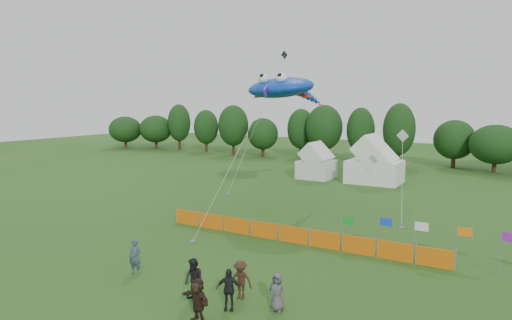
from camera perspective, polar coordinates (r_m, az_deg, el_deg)
The scene contains 15 objects.
ground at distance 21.56m, azimuth -8.37°, elevation -15.68°, with size 160.00×160.00×0.00m, color #234C16.
treeline at distance 61.47m, azimuth 20.00°, elevation 3.02°, with size 104.57×8.78×8.36m.
tent_left at distance 50.20m, azimuth 7.56°, elevation -0.45°, with size 3.60×3.60×3.18m.
tent_right at distance 48.53m, azimuth 14.62°, elevation -0.53°, with size 5.37×4.30×3.79m.
barrier_fence at distance 27.63m, azimuth 4.64°, elevation -9.28°, with size 17.90×0.06×1.00m.
flag_row at distance 25.59m, azimuth 21.90°, elevation -9.08°, with size 10.73×0.73×2.23m.
spectator_a at distance 23.46m, azimuth -14.88°, elevation -11.64°, with size 0.63×0.42×1.74m, color #334356.
spectator_b at distance 19.98m, azimuth -7.78°, elevation -14.70°, with size 0.90×0.70×1.86m, color black.
spectator_c at distance 20.13m, azimuth -1.96°, elevation -14.73°, with size 1.09×0.62×1.68m, color #331F14.
spectator_d at distance 19.17m, azimuth -3.46°, elevation -15.84°, with size 1.01×0.42×1.73m, color black.
spectator_e at distance 19.13m, azimuth 2.64°, elevation -16.15°, with size 0.77×0.50×1.57m, color #47474C.
spectator_f at distance 18.39m, azimuth -7.30°, elevation -16.95°, with size 1.59×0.51×1.72m, color black.
stingray_kite at distance 35.06m, azimuth 3.43°, elevation 8.96°, with size 7.20×17.93×10.46m.
small_kite_white at distance 38.45m, azimuth 17.82°, elevation 0.01°, with size 3.08×10.35×5.98m.
small_kite_dark at distance 42.16m, azimuth 0.41°, elevation 5.50°, with size 3.31×5.95×13.10m.
Camera 1 is at (12.49, -15.42, 8.43)m, focal length 32.00 mm.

